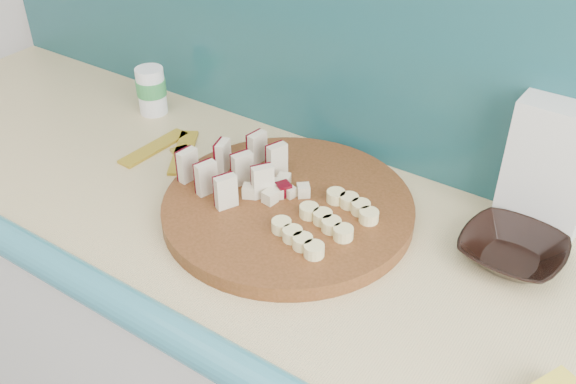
# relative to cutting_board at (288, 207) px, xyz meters

# --- Properties ---
(backsplash) EXTENTS (2.20, 0.02, 0.50)m
(backsplash) POSITION_rel_cutting_board_xyz_m (0.07, 0.26, 0.24)
(backsplash) COLOR teal
(backsplash) RESTS_ON kitchen_counter
(cutting_board) EXTENTS (0.55, 0.55, 0.03)m
(cutting_board) POSITION_rel_cutting_board_xyz_m (0.00, 0.00, 0.00)
(cutting_board) COLOR #44270E
(cutting_board) RESTS_ON kitchen_counter
(apple_wedges) EXTENTS (0.18, 0.19, 0.06)m
(apple_wedges) POSITION_rel_cutting_board_xyz_m (-0.12, -0.00, 0.05)
(apple_wedges) COLOR beige
(apple_wedges) RESTS_ON cutting_board
(apple_chunks) EXTENTS (0.07, 0.07, 0.02)m
(apple_chunks) POSITION_rel_cutting_board_xyz_m (-0.03, 0.01, 0.03)
(apple_chunks) COLOR beige
(apple_chunks) RESTS_ON cutting_board
(banana_slices) EXTENTS (0.14, 0.18, 0.02)m
(banana_slices) POSITION_rel_cutting_board_xyz_m (0.09, -0.02, 0.02)
(banana_slices) COLOR #F6E596
(banana_slices) RESTS_ON cutting_board
(brown_bowl) EXTENTS (0.17, 0.17, 0.04)m
(brown_bowl) POSITION_rel_cutting_board_xyz_m (0.37, 0.10, 0.01)
(brown_bowl) COLOR black
(brown_bowl) RESTS_ON kitchen_counter
(flour_bag) EXTENTS (0.14, 0.10, 0.24)m
(flour_bag) POSITION_rel_cutting_board_xyz_m (0.38, 0.23, 0.10)
(flour_bag) COLOR silver
(flour_bag) RESTS_ON kitchen_counter
(canister) EXTENTS (0.07, 0.07, 0.11)m
(canister) POSITION_rel_cutting_board_xyz_m (-0.47, 0.15, 0.04)
(canister) COLOR white
(canister) RESTS_ON kitchen_counter
(banana_peel) EXTENTS (0.22, 0.19, 0.01)m
(banana_peel) POSITION_rel_cutting_board_xyz_m (-0.30, 0.03, -0.01)
(banana_peel) COLOR gold
(banana_peel) RESTS_ON kitchen_counter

